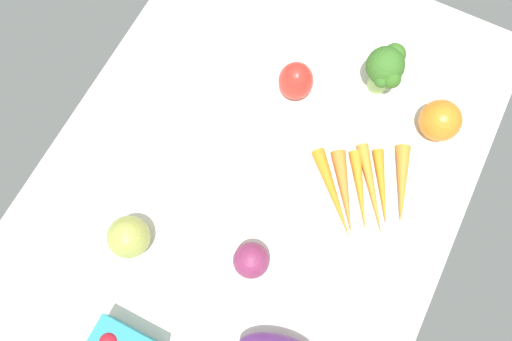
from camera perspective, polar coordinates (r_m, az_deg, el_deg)
tablecloth at (r=102.70cm, az=0.00°, el=-0.54°), size 104.00×76.00×2.00cm
red_onion_near_basket at (r=94.53cm, az=-0.51°, el=-9.52°), size 6.42×6.42×6.42cm
carrot_bunch at (r=101.46cm, az=11.45°, el=-2.03°), size 22.22×21.77×2.85cm
broccoli_head at (r=105.54cm, az=13.63°, el=10.56°), size 9.34×7.53×11.66cm
heirloom_tomato_orange at (r=107.20cm, az=18.97°, el=5.05°), size 7.97×7.97×7.97cm
heirloom_tomato_green at (r=97.29cm, az=-13.37°, el=-6.88°), size 7.57×7.57×7.57cm
bell_pepper_red at (r=104.92cm, az=4.25°, el=9.45°), size 9.22×9.22×8.82cm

